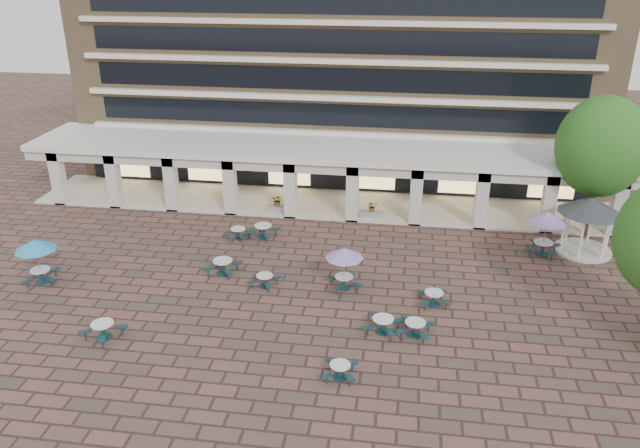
# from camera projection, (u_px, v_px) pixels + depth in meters

# --- Properties ---
(ground) EXTENTS (120.00, 120.00, 0.00)m
(ground) POSITION_uv_depth(u_px,v_px,m) (286.00, 314.00, 31.54)
(ground) COLOR brown
(ground) RESTS_ON ground
(apartment_building) EXTENTS (40.00, 15.50, 25.20)m
(apartment_building) POSITION_uv_depth(u_px,v_px,m) (345.00, 8.00, 49.46)
(apartment_building) COLOR #957854
(apartment_building) RESTS_ON ground
(retail_arcade) EXTENTS (42.00, 6.60, 4.40)m
(retail_arcade) POSITION_uv_depth(u_px,v_px,m) (326.00, 165.00, 43.70)
(retail_arcade) COLOR white
(retail_arcade) RESTS_ON ground
(picnic_table_0) EXTENTS (2.18, 2.18, 0.80)m
(picnic_table_0) POSITION_uv_depth(u_px,v_px,m) (103.00, 329.00, 29.44)
(picnic_table_0) COLOR #163B43
(picnic_table_0) RESTS_ON ground
(picnic_table_3) EXTENTS (1.90, 1.90, 0.74)m
(picnic_table_3) POSITION_uv_depth(u_px,v_px,m) (415.00, 327.00, 29.64)
(picnic_table_3) COLOR #163B43
(picnic_table_3) RESTS_ON ground
(picnic_table_4) EXTENTS (2.24, 2.24, 2.59)m
(picnic_table_4) POSITION_uv_depth(u_px,v_px,m) (35.00, 247.00, 33.64)
(picnic_table_4) COLOR #163B43
(picnic_table_4) RESTS_ON ground
(picnic_table_5) EXTENTS (1.82, 1.82, 0.69)m
(picnic_table_5) POSITION_uv_depth(u_px,v_px,m) (265.00, 280.00, 33.95)
(picnic_table_5) COLOR #163B43
(picnic_table_5) RESTS_ON ground
(picnic_table_6) EXTENTS (2.09, 2.09, 2.41)m
(picnic_table_6) POSITION_uv_depth(u_px,v_px,m) (344.00, 255.00, 33.09)
(picnic_table_6) COLOR #163B43
(picnic_table_6) RESTS_ON ground
(picnic_table_7) EXTENTS (1.53, 1.53, 0.68)m
(picnic_table_7) POSITION_uv_depth(u_px,v_px,m) (340.00, 370.00, 26.71)
(picnic_table_7) COLOR #163B43
(picnic_table_7) RESTS_ON ground
(picnic_table_8) EXTENTS (1.76, 1.76, 0.69)m
(picnic_table_8) POSITION_uv_depth(u_px,v_px,m) (238.00, 232.00, 39.59)
(picnic_table_8) COLOR #163B43
(picnic_table_8) RESTS_ON ground
(picnic_table_9) EXTENTS (2.08, 2.08, 0.83)m
(picnic_table_9) POSITION_uv_depth(u_px,v_px,m) (223.00, 265.00, 35.29)
(picnic_table_9) COLOR #163B43
(picnic_table_9) RESTS_ON ground
(picnic_table_10) EXTENTS (2.02, 2.02, 0.78)m
(picnic_table_10) POSITION_uv_depth(u_px,v_px,m) (383.00, 324.00, 29.87)
(picnic_table_10) COLOR #163B43
(picnic_table_10) RESTS_ON ground
(picnic_table_11) EXTENTS (2.39, 2.39, 2.76)m
(picnic_table_11) POSITION_uv_depth(u_px,v_px,m) (547.00, 219.00, 36.71)
(picnic_table_11) COLOR #163B43
(picnic_table_11) RESTS_ON ground
(picnic_table_12) EXTENTS (2.20, 2.20, 0.84)m
(picnic_table_12) POSITION_uv_depth(u_px,v_px,m) (263.00, 230.00, 39.73)
(picnic_table_12) COLOR #163B43
(picnic_table_12) RESTS_ON ground
(picnic_table_13) EXTENTS (1.83, 1.83, 0.73)m
(picnic_table_13) POSITION_uv_depth(u_px,v_px,m) (434.00, 297.00, 32.20)
(picnic_table_13) COLOR #163B43
(picnic_table_13) RESTS_ON ground
(gazebo) EXTENTS (3.75, 3.75, 3.49)m
(gazebo) POSITION_uv_depth(u_px,v_px,m) (590.00, 212.00, 36.98)
(gazebo) COLOR beige
(gazebo) RESTS_ON ground
(tree_east_c) EXTENTS (5.44, 5.44, 9.06)m
(tree_east_c) POSITION_uv_depth(u_px,v_px,m) (602.00, 147.00, 37.80)
(tree_east_c) COLOR #42301A
(tree_east_c) RESTS_ON ground
(planter_left) EXTENTS (1.50, 0.83, 1.35)m
(planter_left) POSITION_uv_depth(u_px,v_px,m) (278.00, 205.00, 43.38)
(planter_left) COLOR gray
(planter_left) RESTS_ON ground
(planter_right) EXTENTS (1.50, 0.80, 1.25)m
(planter_right) POSITION_uv_depth(u_px,v_px,m) (372.00, 211.00, 42.54)
(planter_right) COLOR gray
(planter_right) RESTS_ON ground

